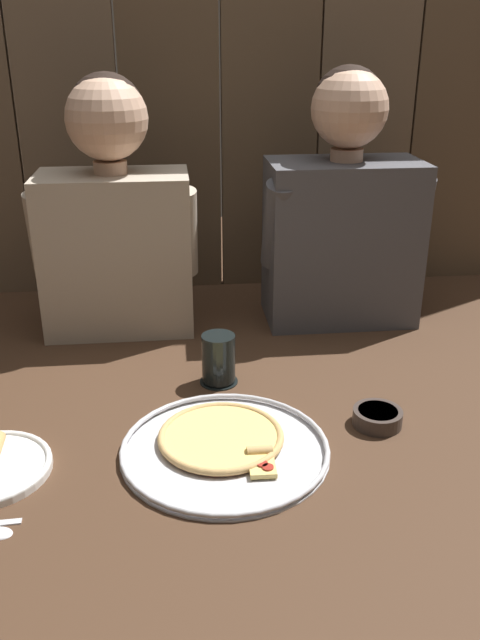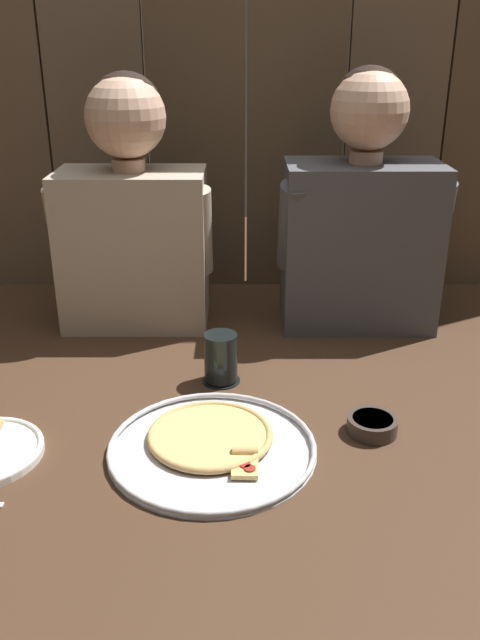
% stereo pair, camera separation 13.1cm
% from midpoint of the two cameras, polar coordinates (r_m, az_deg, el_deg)
% --- Properties ---
extents(ground_plane, '(3.20, 3.20, 0.00)m').
position_cam_midpoint_polar(ground_plane, '(1.30, -1.53, -9.06)').
color(ground_plane, '#422B1C').
extents(pizza_tray, '(0.38, 0.38, 0.03)m').
position_cam_midpoint_polar(pizza_tray, '(1.23, -4.48, -10.75)').
color(pizza_tray, silver).
rests_on(pizza_tray, ground).
extents(drinking_glass, '(0.08, 0.08, 0.11)m').
position_cam_midpoint_polar(drinking_glass, '(1.43, -4.49, -3.48)').
color(drinking_glass, black).
rests_on(drinking_glass, ground).
extents(dipping_bowl, '(0.10, 0.10, 0.03)m').
position_cam_midpoint_polar(dipping_bowl, '(1.31, 8.98, -8.31)').
color(dipping_bowl, '#3D332D').
rests_on(dipping_bowl, ground).
extents(diner_left, '(0.40, 0.21, 0.62)m').
position_cam_midpoint_polar(diner_left, '(1.67, -13.05, 8.73)').
color(diner_left, '#B2A38E').
rests_on(diner_left, ground).
extents(diner_right, '(0.42, 0.22, 0.64)m').
position_cam_midpoint_polar(diner_right, '(1.70, 6.71, 9.32)').
color(diner_right, '#4C4C51').
rests_on(diner_right, ground).
extents(wooden_backdrop_wall, '(2.19, 0.03, 1.45)m').
position_cam_midpoint_polar(wooden_backdrop_wall, '(1.90, -3.95, 24.10)').
color(wooden_backdrop_wall, brown).
rests_on(wooden_backdrop_wall, ground).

